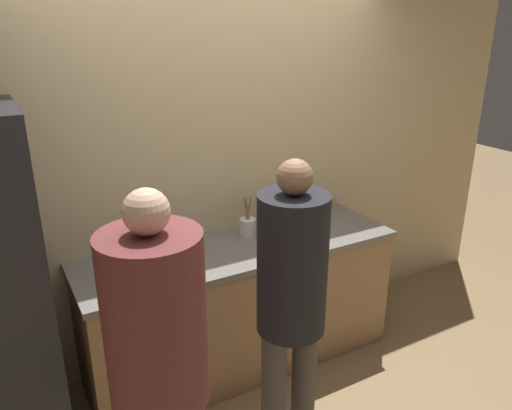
% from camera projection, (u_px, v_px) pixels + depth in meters
% --- Properties ---
extents(ground_plane, '(14.00, 14.00, 0.00)m').
position_uv_depth(ground_plane, '(267.00, 391.00, 3.22)').
color(ground_plane, '#8C704C').
extents(wall_back, '(5.20, 0.06, 2.60)m').
position_uv_depth(wall_back, '(216.00, 170.00, 3.34)').
color(wall_back, '#D6BC8C').
rests_on(wall_back, ground_plane).
extents(counter, '(2.10, 0.68, 0.88)m').
position_uv_depth(counter, '(240.00, 304.00, 3.37)').
color(counter, '#9E754C').
rests_on(counter, ground_plane).
extents(person_left, '(0.39, 0.39, 1.71)m').
position_uv_depth(person_left, '(158.00, 350.00, 1.94)').
color(person_left, black).
rests_on(person_left, ground_plane).
extents(person_center, '(0.34, 0.34, 1.67)m').
position_uv_depth(person_center, '(291.00, 294.00, 2.43)').
color(person_center, '#4C4742').
rests_on(person_center, ground_plane).
extents(fruit_bowl, '(0.26, 0.26, 0.12)m').
position_uv_depth(fruit_bowl, '(289.00, 228.00, 3.37)').
color(fruit_bowl, '#4C3323').
rests_on(fruit_bowl, counter).
extents(utensil_crock, '(0.11, 0.11, 0.27)m').
position_uv_depth(utensil_crock, '(248.00, 227.00, 3.34)').
color(utensil_crock, silver).
rests_on(utensil_crock, counter).
extents(bottle_dark, '(0.06, 0.06, 0.25)m').
position_uv_depth(bottle_dark, '(145.00, 260.00, 2.80)').
color(bottle_dark, '#333338').
rests_on(bottle_dark, counter).
extents(bottle_clear, '(0.06, 0.06, 0.25)m').
position_uv_depth(bottle_clear, '(138.00, 255.00, 2.87)').
color(bottle_clear, silver).
rests_on(bottle_clear, counter).
extents(cup_yellow, '(0.08, 0.08, 0.09)m').
position_uv_depth(cup_yellow, '(166.00, 262.00, 2.90)').
color(cup_yellow, gold).
rests_on(cup_yellow, counter).
extents(cup_white, '(0.07, 0.07, 0.09)m').
position_uv_depth(cup_white, '(296.00, 217.00, 3.55)').
color(cup_white, white).
rests_on(cup_white, counter).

